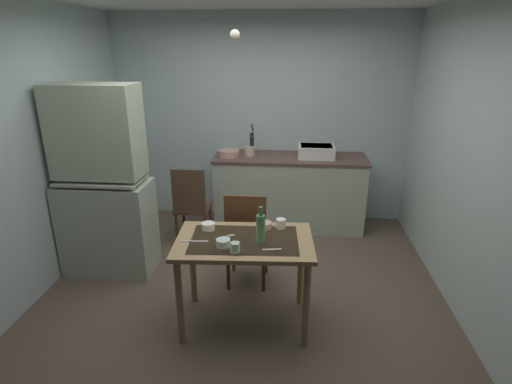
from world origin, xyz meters
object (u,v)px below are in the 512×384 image
object	(u,v)px
chair_by_counter	(192,204)
glass_bottle	(261,228)
sink_basin	(316,151)
serving_bowl_wide	(264,225)
chair_far_side	(247,238)
hutch_cabinet	(104,189)
dining_table	(244,252)
hand_pump	(252,142)
mixing_bowl_counter	(229,153)
mug_dark	(235,248)

from	to	relation	value
chair_by_counter	glass_bottle	size ratio (longest dim) A/B	3.16
sink_basin	serving_bowl_wide	xyz separation A→B (m)	(-0.51, -1.79, -0.20)
chair_far_side	chair_by_counter	xyz separation A→B (m)	(-0.75, 0.87, -0.02)
hutch_cabinet	sink_basin	bearing A→B (deg)	30.60
dining_table	chair_by_counter	bearing A→B (deg)	119.01
hutch_cabinet	dining_table	bearing A→B (deg)	-26.75
chair_by_counter	serving_bowl_wide	distance (m)	1.56
chair_far_side	glass_bottle	world-z (taller)	glass_bottle
serving_bowl_wide	hutch_cabinet	bearing A→B (deg)	162.31
hand_pump	chair_by_counter	distance (m)	1.09
hutch_cabinet	mixing_bowl_counter	size ratio (longest dim) A/B	7.32
mixing_bowl_counter	dining_table	size ratio (longest dim) A/B	0.23
hutch_cabinet	mug_dark	distance (m)	1.74
sink_basin	chair_far_side	size ratio (longest dim) A/B	0.45
sink_basin	chair_by_counter	size ratio (longest dim) A/B	0.47
sink_basin	mixing_bowl_counter	bearing A→B (deg)	-177.34
serving_bowl_wide	mug_dark	size ratio (longest dim) A/B	1.54
serving_bowl_wide	glass_bottle	xyz separation A→B (m)	(-0.01, -0.26, 0.10)
dining_table	glass_bottle	distance (m)	0.27
hutch_cabinet	hand_pump	xyz separation A→B (m)	(1.34, 1.31, 0.20)
mixing_bowl_counter	hand_pump	bearing A→B (deg)	18.88
hutch_cabinet	serving_bowl_wide	xyz separation A→B (m)	(1.64, -0.52, -0.09)
chair_by_counter	glass_bottle	world-z (taller)	glass_bottle
hutch_cabinet	chair_far_side	world-z (taller)	hutch_cabinet
hutch_cabinet	chair_far_side	xyz separation A→B (m)	(1.45, -0.19, -0.39)
serving_bowl_wide	glass_bottle	world-z (taller)	glass_bottle
hutch_cabinet	dining_table	world-z (taller)	hutch_cabinet
dining_table	mixing_bowl_counter	bearing A→B (deg)	102.23
hutch_cabinet	chair_by_counter	world-z (taller)	hutch_cabinet
serving_bowl_wide	glass_bottle	bearing A→B (deg)	-92.35
serving_bowl_wide	mug_dark	bearing A→B (deg)	-112.63
glass_bottle	chair_far_side	bearing A→B (deg)	106.90
sink_basin	serving_bowl_wide	world-z (taller)	sink_basin
mug_dark	glass_bottle	distance (m)	0.27
chair_far_side	mug_dark	distance (m)	0.84
mixing_bowl_counter	mug_dark	world-z (taller)	mixing_bowl_counter
hutch_cabinet	mug_dark	world-z (taller)	hutch_cabinet
hand_pump	mixing_bowl_counter	xyz separation A→B (m)	(-0.28, -0.10, -0.13)
mug_dark	glass_bottle	world-z (taller)	glass_bottle
hand_pump	dining_table	distance (m)	2.11
sink_basin	glass_bottle	bearing A→B (deg)	-104.18
chair_by_counter	mug_dark	xyz separation A→B (m)	(0.75, -1.65, 0.34)
hand_pump	hutch_cabinet	bearing A→B (deg)	-135.68
chair_by_counter	mug_dark	distance (m)	1.84
hand_pump	glass_bottle	distance (m)	2.12
mug_dark	chair_by_counter	bearing A→B (deg)	114.53
sink_basin	serving_bowl_wide	size ratio (longest dim) A/B	3.57
mixing_bowl_counter	glass_bottle	size ratio (longest dim) A/B	0.88
hutch_cabinet	glass_bottle	bearing A→B (deg)	-25.63
dining_table	serving_bowl_wide	distance (m)	0.31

